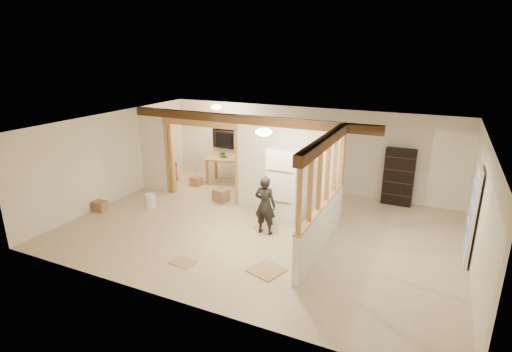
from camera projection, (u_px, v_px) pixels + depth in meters
The scene contains 30 objects.
floor at pixel (260, 229), 9.62m from camera, with size 9.00×6.50×0.01m, color #C3AC91.
ceiling at pixel (261, 126), 8.85m from camera, with size 9.00×6.50×0.01m, color white.
wall_back at pixel (305, 149), 12.03m from camera, with size 9.00×0.01×2.50m, color silver.
wall_front at pixel (177, 236), 6.44m from camera, with size 9.00×0.01×2.50m, color silver.
wall_left at pixel (113, 158), 11.06m from camera, with size 0.01×6.50×2.50m, color silver.
wall_right at pixel (480, 212), 7.41m from camera, with size 0.01×6.50×2.50m, color silver.
partition_left_stub at pixel (154, 150), 11.91m from camera, with size 0.90×0.12×2.50m, color silver.
partition_center at pixel (287, 167), 10.19m from camera, with size 2.80×0.12×2.50m, color silver.
doorway_frame at pixel (201, 161), 11.29m from camera, with size 2.46×0.14×2.20m, color #B4854C.
header_beam_back at pixel (245, 120), 10.33m from camera, with size 7.00×0.18×0.22m, color #4C301A.
header_beam_right at pixel (326, 142), 7.89m from camera, with size 0.18×3.30×0.22m, color #4C301A.
pony_wall at pixel (321, 228), 8.47m from camera, with size 0.12×3.20×1.00m, color silver.
stud_partition at pixel (324, 176), 8.11m from camera, with size 0.14×3.20×1.32m, color #B4854C.
window_back at pixel (228, 132), 12.93m from camera, with size 1.12×0.10×1.10m, color black.
french_door at pixel (472, 215), 7.86m from camera, with size 0.12×0.86×2.00m, color white.
ceiling_dome_main at pixel (264, 132), 8.31m from camera, with size 0.36×0.36×0.16m, color #FFEABF.
ceiling_dome_util at pixel (216, 107), 11.85m from camera, with size 0.32×0.32×0.14m, color #FFEABF.
hanging_bulb at pixel (219, 122), 11.14m from camera, with size 0.07×0.07×0.07m, color #FFD88C.
refrigerator at pixel (286, 184), 9.85m from camera, with size 0.77×0.75×1.87m, color white.
woman at pixel (265, 205), 9.17m from camera, with size 0.51×0.34×1.41m, color black.
work_table at pixel (228, 171), 12.72m from camera, with size 1.33×0.67×0.84m, color #B4854C.
potted_plant at pixel (223, 152), 12.55m from camera, with size 0.32×0.27×0.35m, color #326327.
shop_vac at pixel (171, 172), 13.07m from camera, with size 0.43×0.43×0.57m, color #951008.
bookshelf at pixel (399, 177), 10.88m from camera, with size 0.79×0.26×1.58m, color black.
bucket at pixel (150, 201), 10.87m from camera, with size 0.29×0.29×0.37m, color silver.
box_util_a at pixel (221, 195), 11.30m from camera, with size 0.39×0.34×0.34m, color olive.
box_util_b at pixel (196, 181), 12.59m from camera, with size 0.30×0.30×0.28m, color olive.
box_front at pixel (100, 206), 10.59m from camera, with size 0.34×0.28×0.28m, color olive.
floor_panel_near at pixel (267, 270), 7.79m from camera, with size 0.60×0.60×0.02m, color tan.
floor_panel_far at pixel (183, 262), 8.08m from camera, with size 0.47×0.38×0.02m, color tan.
Camera 1 is at (3.65, -7.97, 4.15)m, focal length 28.00 mm.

